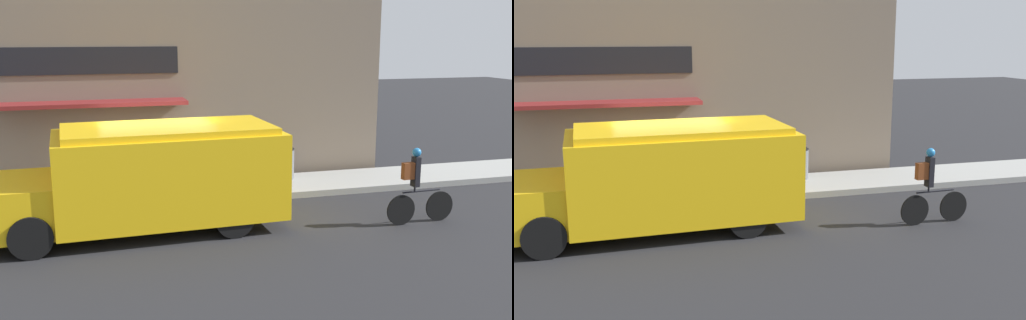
# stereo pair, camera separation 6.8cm
# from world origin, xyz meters

# --- Properties ---
(ground_plane) EXTENTS (70.00, 70.00, 0.00)m
(ground_plane) POSITION_xyz_m (0.00, 0.00, 0.00)
(ground_plane) COLOR #232326
(sidewalk) EXTENTS (28.00, 2.01, 0.16)m
(sidewalk) POSITION_xyz_m (0.00, 1.01, 0.08)
(sidewalk) COLOR #999993
(sidewalk) RESTS_ON ground_plane
(storefront) EXTENTS (13.61, 1.12, 5.79)m
(storefront) POSITION_xyz_m (-0.06, 2.35, 2.88)
(storefront) COLOR #756656
(storefront) RESTS_ON ground_plane
(school_bus) EXTENTS (6.38, 2.86, 2.21)m
(school_bus) POSITION_xyz_m (-0.36, -1.44, 1.15)
(school_bus) COLOR yellow
(school_bus) RESTS_ON ground_plane
(cyclist) EXTENTS (1.65, 0.21, 1.69)m
(cyclist) POSITION_xyz_m (5.31, -2.60, 0.79)
(cyclist) COLOR black
(cyclist) RESTS_ON ground_plane
(trash_bin) EXTENTS (0.46, 0.46, 0.85)m
(trash_bin) POSITION_xyz_m (3.67, 1.44, 0.59)
(trash_bin) COLOR slate
(trash_bin) RESTS_ON sidewalk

